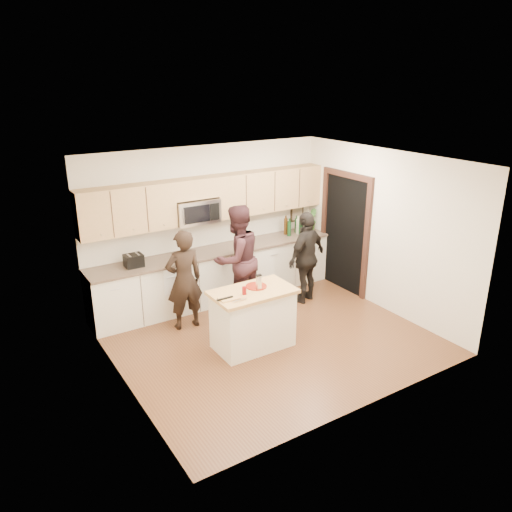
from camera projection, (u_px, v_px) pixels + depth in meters
floor at (270, 338)px, 7.63m from camera, size 4.50×4.50×0.00m
room_shell at (271, 230)px, 7.04m from camera, size 4.52×4.02×2.71m
back_cabinetry at (217, 275)px, 8.82m from camera, size 4.50×0.66×0.94m
upper_cabinetry at (213, 197)px, 8.48m from camera, size 4.50×0.33×0.75m
microwave at (196, 211)px, 8.34m from camera, size 0.76×0.41×0.40m
doorway at (345, 229)px, 9.08m from camera, size 0.06×1.25×2.20m
framed_picture at (297, 212)px, 9.75m from camera, size 0.30×0.03×0.38m
dish_towel at (170, 271)px, 8.08m from camera, size 0.34×0.60×0.48m
island at (253, 318)px, 7.26m from camera, size 1.20×0.70×0.90m
red_plate at (256, 286)px, 7.23m from camera, size 0.31×0.31×0.02m
box_grater at (259, 281)px, 7.09m from camera, size 0.08×0.05×0.22m
drink_glass at (244, 291)px, 6.96m from camera, size 0.06×0.06×0.11m
cutting_board at (229, 298)px, 6.84m from camera, size 0.28×0.18×0.02m
tongs at (225, 298)px, 6.79m from camera, size 0.25×0.03×0.02m
knife at (240, 300)px, 6.76m from camera, size 0.22×0.02×0.01m
toaster at (134, 261)px, 7.86m from camera, size 0.28×0.23×0.20m
bottle_cluster at (298, 224)px, 9.49m from camera, size 0.63×0.38×0.39m
orchid at (311, 220)px, 9.66m from camera, size 0.30×0.30×0.43m
woman_left at (184, 280)px, 7.72m from camera, size 0.61×0.42×1.61m
woman_center at (237, 259)px, 8.26m from camera, size 1.00×0.84×1.84m
woman_right at (306, 257)px, 8.66m from camera, size 1.03×0.67×1.63m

